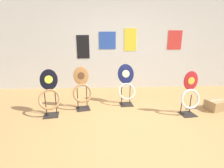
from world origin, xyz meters
The scene contains 7 objects.
ground_plane centered at (0.00, 0.00, 0.00)m, with size 14.00×14.00×0.00m, color #B7844C.
wall_back centered at (0.00, 2.48, 1.30)m, with size 8.00×0.07×2.60m.
toilet_seat_display_woodgrain centered at (-0.93, 0.96, 0.42)m, with size 0.43×0.35×0.90m.
toilet_seat_display_jazz_black centered at (-1.52, 0.68, 0.41)m, with size 0.44×0.43×0.89m.
toilet_seat_display_crimson_swirl centered at (1.18, 0.56, 0.41)m, with size 0.41×0.32×0.87m.
toilet_seat_display_navy_moon centered at (0.02, 1.17, 0.42)m, with size 0.40×0.38×0.90m.
storage_box centered at (1.88, 0.78, 0.10)m, with size 0.45×0.39×0.21m.
Camera 1 is at (-0.48, -2.53, 1.54)m, focal length 28.00 mm.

